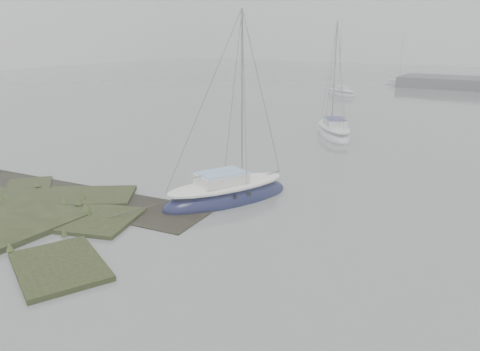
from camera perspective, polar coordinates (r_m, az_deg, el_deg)
ground at (r=41.33m, az=14.11°, el=6.48°), size 160.00×160.00×0.00m
sailboat_main at (r=20.84m, az=-1.64°, el=-2.33°), size 4.49×6.51×8.79m
sailboat_white at (r=34.71m, az=11.35°, el=5.18°), size 5.08×6.19×8.62m
sailboat_far_a at (r=58.49m, az=12.22°, el=9.78°), size 5.19×4.42×7.31m
sailboat_far_c at (r=72.35m, az=19.36°, el=10.53°), size 5.35×1.80×7.52m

